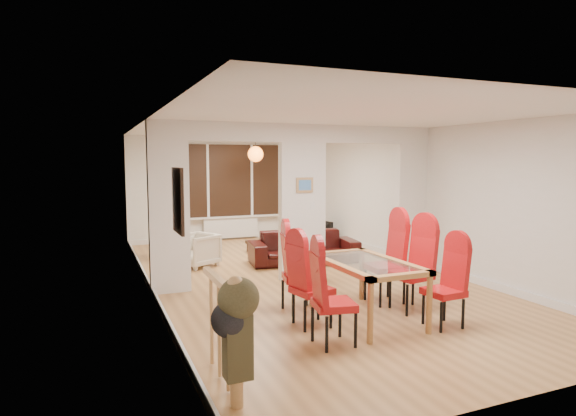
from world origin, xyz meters
TOP-DOWN VIEW (x-y plane):
  - floor at (0.00, 0.00)m, footprint 5.00×9.00m
  - room_walls at (0.00, 0.00)m, footprint 5.00×9.00m
  - divider_wall at (0.00, 0.00)m, footprint 5.00×0.18m
  - bay_window_blinds at (0.00, 4.44)m, footprint 3.00×0.08m
  - radiator at (0.00, 4.40)m, footprint 1.40×0.08m
  - pendant_light at (0.30, 3.30)m, footprint 0.36×0.36m
  - stair_newel at (-2.25, -3.20)m, footprint 0.40×1.20m
  - wall_poster at (-2.47, -2.40)m, footprint 0.04×0.52m
  - pillar_photo at (0.00, -0.10)m, footprint 0.30×0.03m
  - dining_table at (-0.11, -2.21)m, footprint 0.89×1.59m
  - dining_chair_la at (-0.89, -2.82)m, footprint 0.50×0.50m
  - dining_chair_lb at (-0.85, -2.19)m, footprint 0.49×0.49m
  - dining_chair_lc at (-0.75, -1.60)m, footprint 0.52×0.52m
  - dining_chair_ra at (0.60, -2.82)m, footprint 0.43×0.43m
  - dining_chair_rb at (0.62, -2.15)m, footprint 0.52×0.52m
  - dining_chair_rc at (0.52, -1.69)m, footprint 0.50×0.50m
  - sofa at (0.56, 1.17)m, footprint 2.20×1.12m
  - armchair at (-1.46, 1.63)m, footprint 0.91×0.92m
  - person at (-1.71, 2.58)m, footprint 0.59×0.40m
  - television at (2.00, 3.39)m, footprint 0.89×0.23m
  - coffee_table at (0.38, 2.45)m, footprint 1.11×0.62m
  - bottle at (0.63, 2.54)m, footprint 0.07×0.07m
  - bowl at (0.17, 2.36)m, footprint 0.22×0.22m
  - shoes at (0.11, -0.30)m, footprint 0.23×0.25m

SIDE VIEW (x-z plane):
  - floor at x=0.00m, z-range -0.01..0.01m
  - shoes at x=0.11m, z-range 0.00..0.09m
  - coffee_table at x=0.38m, z-range 0.00..0.25m
  - television at x=2.00m, z-range 0.00..0.51m
  - bowl at x=0.17m, z-range 0.25..0.30m
  - radiator at x=0.00m, z-range 0.05..0.55m
  - sofa at x=0.56m, z-range 0.00..0.62m
  - armchair at x=-1.46m, z-range 0.00..0.63m
  - dining_table at x=-0.11m, z-range 0.00..0.75m
  - bottle at x=0.63m, z-range 0.25..0.51m
  - dining_chair_ra at x=0.60m, z-range 0.00..1.01m
  - dining_chair_lb at x=-0.85m, z-range 0.00..1.05m
  - dining_chair_la at x=-0.89m, z-range 0.00..1.07m
  - dining_chair_lc at x=-0.75m, z-range 0.00..1.09m
  - stair_newel at x=-2.25m, z-range 0.00..1.10m
  - dining_chair_rb at x=0.62m, z-range 0.00..1.14m
  - dining_chair_rc at x=0.52m, z-range 0.00..1.17m
  - person at x=-1.71m, z-range 0.00..1.60m
  - room_walls at x=0.00m, z-range 0.00..2.60m
  - divider_wall at x=0.00m, z-range 0.00..2.60m
  - bay_window_blinds at x=0.00m, z-range 0.60..2.40m
  - wall_poster at x=-2.47m, z-range 1.27..1.94m
  - pillar_photo at x=0.00m, z-range 1.48..1.73m
  - pendant_light at x=0.30m, z-range 1.97..2.33m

